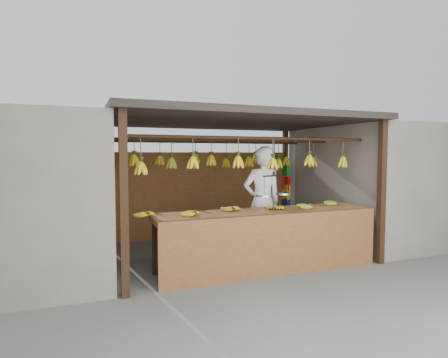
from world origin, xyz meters
name	(u,v)px	position (x,y,z in m)	size (l,w,h in m)	color
ground	(230,252)	(0.00, 0.00, 0.00)	(80.00, 80.00, 0.00)	#5B5B57
stall	(223,143)	(0.00, 0.33, 1.97)	(4.30, 3.30, 2.40)	black
neighbor_right	(387,183)	(3.60, 0.00, 1.15)	(3.00, 3.00, 2.30)	slate
counter	(269,225)	(0.12, -1.23, 0.70)	(3.61, 0.79, 0.96)	brown
hanging_bananas	(230,162)	(-0.01, 0.00, 1.63)	(3.64, 2.23, 0.38)	gold
balance_scale	(274,191)	(0.33, -1.00, 1.18)	(0.66, 0.38, 0.89)	black
vendor	(262,202)	(0.38, -0.52, 0.94)	(0.69, 0.45, 1.89)	white
bag_bundles	(286,187)	(1.94, 1.35, 1.00)	(0.08, 0.26, 1.18)	#199926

